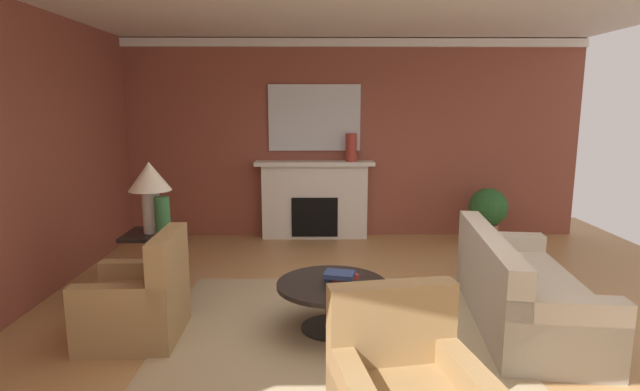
# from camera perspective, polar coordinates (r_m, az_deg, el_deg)

# --- Properties ---
(ground_plane) EXTENTS (8.61, 8.61, 0.00)m
(ground_plane) POSITION_cam_1_polar(r_m,az_deg,el_deg) (5.01, 4.80, -13.57)
(ground_plane) COLOR tan
(wall_fireplace) EXTENTS (7.22, 0.12, 3.02)m
(wall_fireplace) POSITION_cam_1_polar(r_m,az_deg,el_deg) (7.77, 2.76, 6.44)
(wall_fireplace) COLOR brown
(wall_fireplace) RESTS_ON ground_plane
(wall_window) EXTENTS (0.12, 6.82, 3.02)m
(wall_window) POSITION_cam_1_polar(r_m,az_deg,el_deg) (5.69, -31.48, 3.57)
(wall_window) COLOR brown
(wall_window) RESTS_ON ground_plane
(crown_moulding) EXTENTS (7.22, 0.08, 0.12)m
(crown_moulding) POSITION_cam_1_polar(r_m,az_deg,el_deg) (7.72, 2.89, 17.04)
(crown_moulding) COLOR white
(area_rug) EXTENTS (3.04, 2.68, 0.01)m
(area_rug) POSITION_cam_1_polar(r_m,az_deg,el_deg) (4.73, 1.35, -14.98)
(area_rug) COLOR tan
(area_rug) RESTS_ON ground_plane
(fireplace) EXTENTS (1.80, 0.35, 1.19)m
(fireplace) POSITION_cam_1_polar(r_m,az_deg,el_deg) (7.66, -0.62, -0.72)
(fireplace) COLOR white
(fireplace) RESTS_ON ground_plane
(mantel_mirror) EXTENTS (1.39, 0.04, 0.99)m
(mantel_mirror) POSITION_cam_1_polar(r_m,az_deg,el_deg) (7.65, -0.64, 8.86)
(mantel_mirror) COLOR silver
(sofa) EXTENTS (1.14, 2.19, 0.85)m
(sofa) POSITION_cam_1_polar(r_m,az_deg,el_deg) (5.11, 21.84, -10.23)
(sofa) COLOR beige
(sofa) RESTS_ON ground_plane
(armchair_near_window) EXTENTS (0.82, 0.82, 0.95)m
(armchair_near_window) POSITION_cam_1_polar(r_m,az_deg,el_deg) (4.74, -19.99, -11.62)
(armchair_near_window) COLOR #9E7A4C
(armchair_near_window) RESTS_ON ground_plane
(coffee_table) EXTENTS (1.00, 1.00, 0.45)m
(coffee_table) POSITION_cam_1_polar(r_m,az_deg,el_deg) (4.60, 1.37, -11.26)
(coffee_table) COLOR black
(coffee_table) RESTS_ON ground_plane
(side_table) EXTENTS (0.56, 0.56, 0.70)m
(side_table) POSITION_cam_1_polar(r_m,az_deg,el_deg) (5.65, -18.37, -6.97)
(side_table) COLOR black
(side_table) RESTS_ON ground_plane
(table_lamp) EXTENTS (0.44, 0.44, 0.75)m
(table_lamp) POSITION_cam_1_polar(r_m,az_deg,el_deg) (5.47, -18.85, 1.32)
(table_lamp) COLOR beige
(table_lamp) RESTS_ON side_table
(vase_mantel_right) EXTENTS (0.17, 0.17, 0.42)m
(vase_mantel_right) POSITION_cam_1_polar(r_m,az_deg,el_deg) (7.52, 3.58, 5.50)
(vase_mantel_right) COLOR #9E3328
(vase_mantel_right) RESTS_ON fireplace
(vase_on_side_table) EXTENTS (0.15, 0.15, 0.40)m
(vase_on_side_table) POSITION_cam_1_polar(r_m,az_deg,el_deg) (5.37, -17.53, -2.28)
(vase_on_side_table) COLOR #33703D
(vase_on_side_table) RESTS_ON side_table
(book_red_cover) EXTENTS (0.23, 0.19, 0.05)m
(book_red_cover) POSITION_cam_1_polar(r_m,az_deg,el_deg) (4.59, 1.92, -9.47)
(book_red_cover) COLOR navy
(book_red_cover) RESTS_ON coffee_table
(book_art_folio) EXTENTS (0.29, 0.23, 0.04)m
(book_art_folio) POSITION_cam_1_polar(r_m,az_deg,el_deg) (4.52, 2.67, -9.20)
(book_art_folio) COLOR maroon
(book_art_folio) RESTS_ON coffee_table
(book_small_novel) EXTENTS (0.30, 0.25, 0.04)m
(book_small_novel) POSITION_cam_1_polar(r_m,az_deg,el_deg) (4.43, 2.23, -9.01)
(book_small_novel) COLOR navy
(book_small_novel) RESTS_ON coffee_table
(potted_plant) EXTENTS (0.56, 0.56, 0.83)m
(potted_plant) POSITION_cam_1_polar(r_m,az_deg,el_deg) (7.74, 18.61, -1.71)
(potted_plant) COLOR #A8754C
(potted_plant) RESTS_ON ground_plane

